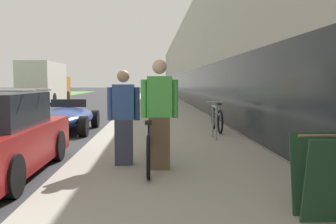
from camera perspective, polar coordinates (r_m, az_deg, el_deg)
name	(u,v)px	position (r m, az deg, el deg)	size (l,w,h in m)	color
sidewalk_slab	(159,105)	(25.24, -1.43, 1.14)	(3.95, 70.00, 0.13)	gray
storefront_facade	(236,63)	(34.06, 10.30, 7.32)	(10.01, 70.00, 6.52)	#BCB7AD
tandem_bicycle	(149,144)	(6.59, -2.92, -4.83)	(0.52, 2.82, 0.84)	black
person_rider	(160,114)	(6.15, -1.30, -0.38)	(0.61, 0.24, 1.81)	brown
person_bystander	(124,117)	(6.52, -6.78, -0.82)	(0.56, 0.22, 1.65)	#33384C
bike_rack_hoop	(214,119)	(9.60, 7.09, -1.00)	(0.05, 0.60, 0.84)	gray
cruiser_bike_nearest	(217,119)	(11.04, 7.46, -1.06)	(0.52, 1.77, 0.86)	black
sandwich_board_sign	(324,177)	(4.29, 22.64, -9.08)	(0.56, 0.56, 0.90)	#23472D
vintage_roadster_curbside	(66,118)	(12.25, -15.35, -0.89)	(1.75, 3.86, 1.01)	navy
moving_truck	(45,83)	(28.69, -18.20, 4.19)	(2.23, 7.17, 2.98)	orange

